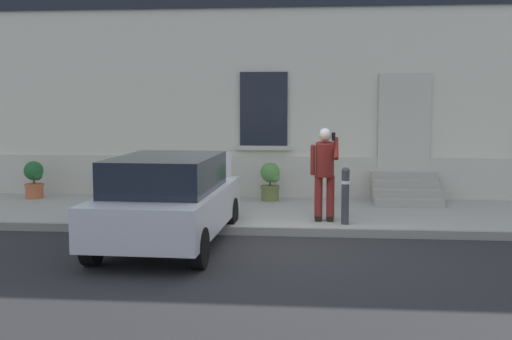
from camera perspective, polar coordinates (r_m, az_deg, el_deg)
The scene contains 13 objects.
ground_plane at distance 10.58m, azimuth 1.23°, elevation -6.89°, with size 80.00×80.00×0.00m, color #232326.
sidewalk at distance 13.30m, azimuth 2.15°, elevation -3.86°, with size 24.00×3.60×0.15m, color #99968E.
curb_edge at distance 11.48m, azimuth 1.59°, elevation -5.47°, with size 24.00×0.12×0.15m, color gray.
building_facade at distance 15.64m, azimuth 2.78°, elevation 11.07°, with size 24.00×1.52×7.50m.
entrance_stoop at distance 14.66m, azimuth 13.09°, elevation -1.83°, with size 1.46×1.28×0.64m.
hatchback_car_silver at distance 10.65m, azimuth -7.74°, elevation -2.54°, with size 1.88×4.11×1.50m.
bollard_near_person at distance 11.76m, azimuth 7.94°, elevation -2.09°, with size 0.15×0.15×1.04m.
bollard_far_left at distance 12.18m, azimuth -9.83°, elevation -1.83°, with size 0.15×0.15×1.04m.
person_on_phone at distance 11.90m, azimuth 6.12°, elevation 0.15°, with size 0.51×0.50×1.75m.
planter_terracotta at distance 15.62m, azimuth -19.09°, elevation -0.73°, with size 0.44×0.44×0.86m.
planter_cream at distance 15.03m, azimuth -12.66°, elevation -0.80°, with size 0.44×0.44×0.86m.
planter_charcoal at distance 14.50m, azimuth -5.92°, elevation -0.93°, with size 0.44×0.44×0.86m.
planter_olive at distance 14.41m, azimuth 1.29°, elevation -0.95°, with size 0.44×0.44×0.86m.
Camera 1 is at (0.77, -10.28, 2.39)m, focal length 45.06 mm.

